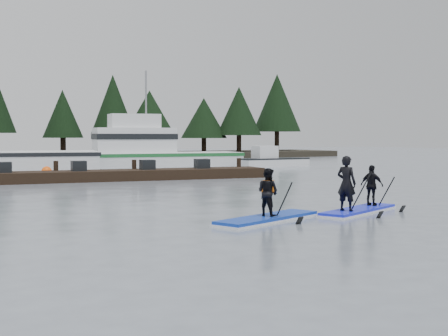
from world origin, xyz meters
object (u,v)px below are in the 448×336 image
paddleboard_duo (358,194)px  floating_dock (119,175)px  fishing_boat_medium (150,159)px  paddleboard_solo (268,205)px

paddleboard_duo → floating_dock: bearing=73.1°
fishing_boat_medium → floating_dock: fishing_boat_medium is taller
fishing_boat_medium → floating_dock: 14.46m
fishing_boat_medium → paddleboard_duo: (-6.84, -28.45, 0.02)m
fishing_boat_medium → paddleboard_solo: (-10.18, -28.49, -0.12)m
paddleboard_solo → floating_dock: bearing=63.7°
fishing_boat_medium → floating_dock: bearing=-110.1°
floating_dock → paddleboard_solo: size_ratio=4.27×
fishing_boat_medium → floating_dock: (-7.62, -12.29, -0.28)m
floating_dock → paddleboard_solo: paddleboard_solo is taller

